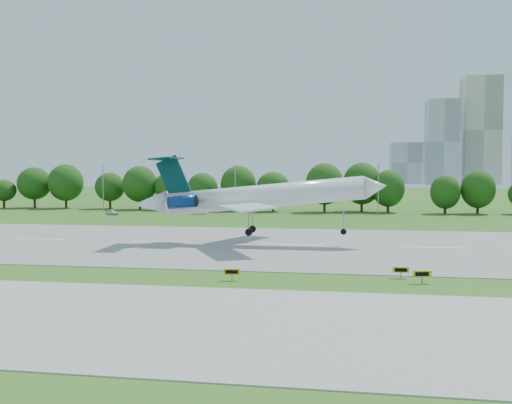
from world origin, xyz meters
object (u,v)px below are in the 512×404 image
object	(u,v)px
airliner	(251,196)
taxi_sign_left	(232,272)
service_vehicle_b	(112,213)
service_vehicle_a	(198,211)

from	to	relation	value
airliner	taxi_sign_left	bearing A→B (deg)	-86.69
airliner	service_vehicle_b	bearing A→B (deg)	128.99
airliner	service_vehicle_b	size ratio (longest dim) A/B	10.47
airliner	taxi_sign_left	xyz separation A→B (m)	(2.77, -27.41, -6.25)
taxi_sign_left	service_vehicle_a	world-z (taller)	service_vehicle_a
taxi_sign_left	service_vehicle_b	bearing A→B (deg)	113.91
taxi_sign_left	service_vehicle_a	bearing A→B (deg)	100.27
airliner	service_vehicle_a	bearing A→B (deg)	110.29
service_vehicle_a	service_vehicle_b	size ratio (longest dim) A/B	1.18
airliner	service_vehicle_b	distance (m)	64.88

